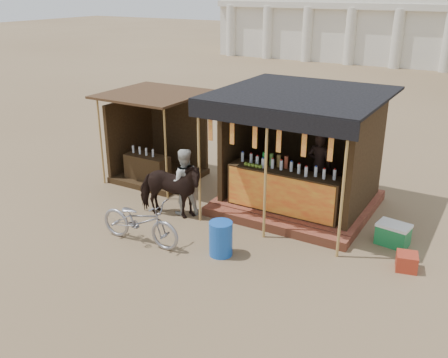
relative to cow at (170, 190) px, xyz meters
name	(u,v)px	position (x,y,z in m)	size (l,w,h in m)	color
ground	(183,257)	(1.28, -1.36, -0.67)	(120.00, 120.00, 0.00)	#846B4C
main_stall	(300,167)	(2.30, 2.00, 0.35)	(3.60, 3.61, 2.78)	#994D32
secondary_stall	(154,147)	(-1.89, 1.88, 0.18)	(2.40, 2.40, 2.38)	#362613
cow	(170,190)	(0.00, 0.00, 0.00)	(0.73, 1.60, 1.35)	black
motorbike	(140,221)	(0.20, -1.30, -0.19)	(0.65, 1.86, 0.97)	#919199
bystander	(183,182)	(0.16, 0.32, 0.11)	(0.76, 0.59, 1.57)	beige
blue_barrel	(221,239)	(1.88, -0.89, -0.33)	(0.46, 0.46, 0.70)	blue
red_crate	(407,262)	(5.15, 0.39, -0.51)	(0.38, 0.39, 0.32)	#9E2D1A
cooler	(393,234)	(4.69, 1.24, -0.44)	(0.70, 0.53, 0.46)	#1B7B3E
background_building	(413,1)	(-0.72, 28.59, 3.31)	(26.00, 7.45, 8.18)	silver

